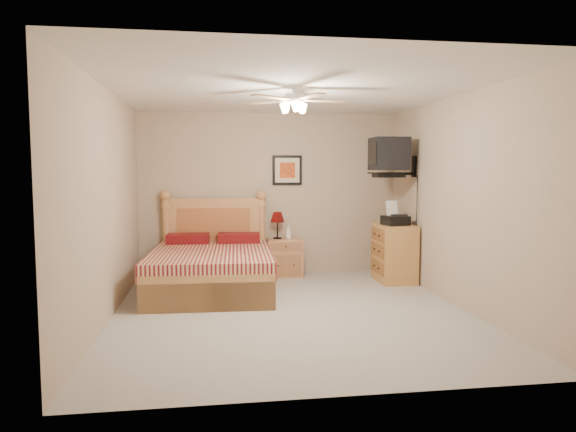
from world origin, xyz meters
The scene contains 17 objects.
floor centered at (0.00, 0.00, 0.00)m, with size 4.50×4.50×0.00m, color #A09A91.
ceiling centered at (0.00, 0.00, 2.50)m, with size 4.00×4.50×0.04m, color white.
wall_back centered at (0.00, 2.25, 1.25)m, with size 4.00×0.04×2.50m, color tan.
wall_front centered at (0.00, -2.25, 1.25)m, with size 4.00×0.04×2.50m, color tan.
wall_left centered at (-2.00, 0.00, 1.25)m, with size 0.04×4.50×2.50m, color tan.
wall_right centered at (2.00, 0.00, 1.25)m, with size 0.04×4.50×2.50m, color tan.
bed centered at (-0.91, 1.12, 0.66)m, with size 1.56×2.05×1.33m, color #B7743A, non-canonical shape.
nightstand centered at (0.20, 2.00, 0.29)m, with size 0.53×0.40×0.57m, color tan.
table_lamp centered at (0.09, 2.05, 0.78)m, with size 0.22×0.22×0.41m, color #540807, non-canonical shape.
lotion_bottle centered at (0.26, 2.00, 0.68)m, with size 0.08×0.08×0.21m, color white.
framed_picture centered at (0.27, 2.23, 1.62)m, with size 0.46×0.04×0.46m, color black.
dresser centered at (1.73, 1.40, 0.42)m, with size 0.49×0.71×0.84m, color #BC7D39.
fax_machine centered at (1.71, 1.32, 1.01)m, with size 0.33×0.35×0.35m, color black, non-canonical shape.
magazine_lower centered at (1.75, 1.60, 0.85)m, with size 0.21×0.28×0.03m, color beige.
magazine_upper centered at (1.78, 1.63, 0.87)m, with size 0.22×0.30×0.02m, color gray.
wall_tv centered at (1.75, 1.34, 1.81)m, with size 0.56×0.46×0.58m, color black, non-canonical shape.
ceiling_fan centered at (0.00, -0.20, 2.36)m, with size 1.14×1.14×0.28m, color silver, non-canonical shape.
Camera 1 is at (-0.87, -5.69, 1.61)m, focal length 32.00 mm.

